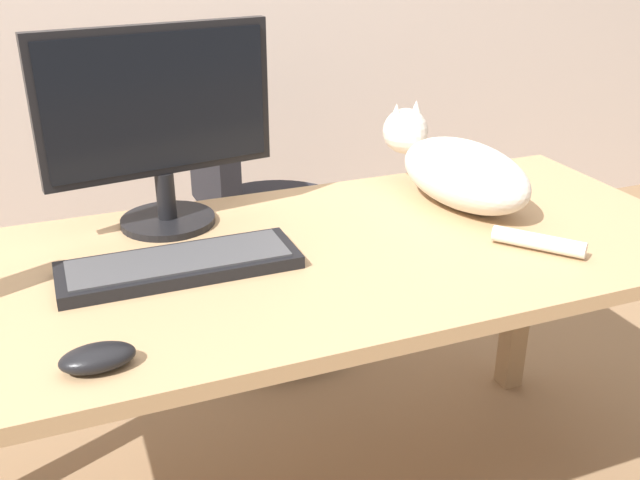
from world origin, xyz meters
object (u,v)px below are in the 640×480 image
Objects in this scene: cat at (457,169)px; computer_mouse at (98,358)px; monitor at (159,121)px; keyboard at (180,265)px; office_chair at (261,240)px.

computer_mouse is at bearing -155.31° from cat.
cat reaches higher than computer_mouse.
monitor reaches higher than keyboard.
monitor is at bearing 169.43° from cat.
office_chair is 0.85m from monitor.
monitor is 0.79× the size of cat.
monitor is 0.66m from cat.
keyboard is 4.00× the size of computer_mouse.
office_chair is 1.23m from computer_mouse.
office_chair is 1.87× the size of monitor.
keyboard is (-0.02, -0.23, -0.21)m from monitor.
keyboard is 0.32m from computer_mouse.
cat is 0.92m from computer_mouse.
office_chair is at bearing 61.84° from computer_mouse.
computer_mouse is (-0.20, -0.50, -0.21)m from monitor.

